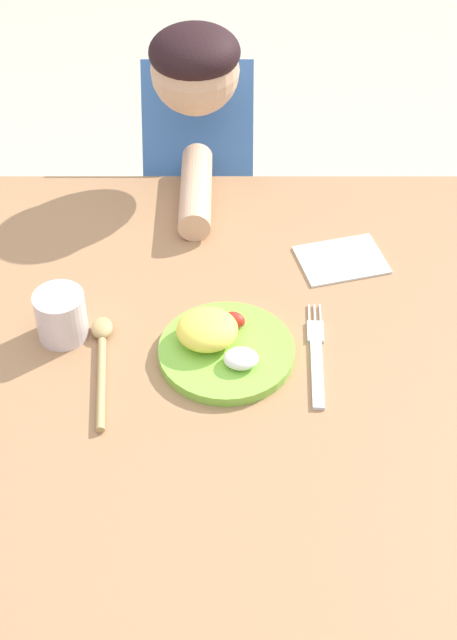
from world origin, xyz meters
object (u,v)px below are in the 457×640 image
Objects in this scene: person at (204,227)px; spoon at (104,354)px; fork at (318,357)px; drinking_cup at (63,315)px; plate at (223,344)px.

spoon is at bearing 77.87° from person.
fork is 0.32m from spoon.
person reaches higher than fork.
fork is 2.76× the size of drinking_cup.
drinking_cup is (-0.24, 0.04, 0.02)m from plate.
spoon is at bearing -177.01° from plate.
fork is at bearing 107.21° from person.
drinking_cup reaches higher than spoon.
plate is 0.24m from drinking_cup.
plate is at bearing 87.55° from fork.
person is at bearing 19.31° from fork.
person reaches higher than spoon.
plate is 0.18m from spoon.
person is (-0.05, 0.59, -0.24)m from plate.
spoon is 0.21× the size of person.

